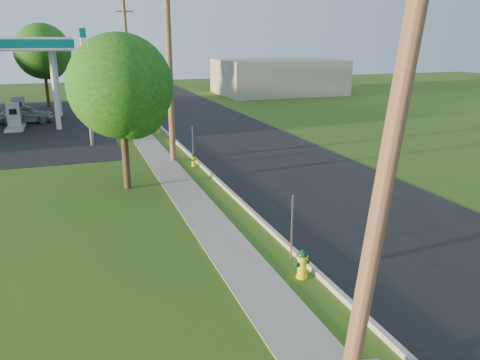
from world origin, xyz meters
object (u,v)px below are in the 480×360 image
Objects in this scene: utility_pole_mid at (169,66)px; hydrant_far at (158,129)px; hydrant_mid at (194,160)px; car_silver at (25,114)px; fuel_pump_se at (19,112)px; hydrant_near at (302,264)px; price_pylon at (84,54)px; utility_pole_far at (128,57)px; tree_lot at (44,54)px; utility_pole_near at (393,132)px; tree_verge at (123,91)px; fuel_pump_ne at (14,119)px.

hydrant_far is at bearing 85.73° from utility_pole_mid.
hydrant_mid is 19.31m from car_silver.
fuel_pump_se reaches higher than hydrant_near.
utility_pole_far is at bearing 72.67° from price_pylon.
utility_pole_mid is 14.63m from hydrant_near.
tree_lot is 10.72× the size of hydrant_far.
hydrant_near is at bearing -90.45° from hydrant_mid.
utility_pole_mid is at bearing 90.00° from utility_pole_near.
tree_verge is (-2.77, -22.15, -0.59)m from utility_pole_far.
car_silver is at bearing 118.42° from utility_pole_mid.
hydrant_mid is at bearing 87.41° from utility_pole_near.
hydrant_mid is 9.28m from hydrant_far.
fuel_pump_ne and fuel_pump_se have the same top height.
car_silver reaches higher than hydrant_near.
price_pylon is 20.54m from hydrant_near.
utility_pole_far is 9.84m from fuel_pump_se.
fuel_pump_ne reaches higher than hydrant_far.
utility_pole_mid reaches higher than utility_pole_far.
fuel_pump_se is (-8.90, 35.00, -4.08)m from utility_pole_near.
hydrant_mid is (9.65, -18.48, -0.40)m from fuel_pump_se.
hydrant_near is at bearing -88.83° from utility_pole_far.
price_pylon reaches higher than car_silver.
price_pylon is at bearing -56.31° from fuel_pump_ne.
utility_pole_near is at bearing -98.98° from hydrant_near.
hydrant_far is at bearing -128.93° from car_silver.
hydrant_far is 11.85m from car_silver.
fuel_pump_se is (-8.90, -1.00, -4.08)m from utility_pole_far.
hydrant_mid is at bearing -56.36° from price_pylon.
utility_pole_mid is 3.06× the size of fuel_pump_ne.
tree_verge is (6.13, -17.15, 3.49)m from fuel_pump_ne.
utility_pole_far is 2.97× the size of fuel_pump_ne.
utility_pole_far reaches higher than utility_pole_near.
utility_pole_far is 32.20m from hydrant_near.
tree_lot is at bearing 106.37° from hydrant_mid.
tree_verge is (6.13, -21.15, 3.49)m from fuel_pump_se.
utility_pole_mid reaches higher than utility_pole_near.
fuel_pump_ne is at bearing -90.00° from fuel_pump_se.
utility_pole_near is 32.51m from fuel_pump_ne.
hydrant_far is (0.58, -10.20, -4.45)m from utility_pole_far.
car_silver is (-5.63, 19.67, -3.51)m from tree_verge.
utility_pole_mid is at bearing -74.30° from tree_lot.
utility_pole_far is at bearing 93.27° from hydrant_far.
tree_verge is at bearing -70.34° from fuel_pump_ne.
fuel_pump_se is at bearing 135.86° from hydrant_far.
fuel_pump_se reaches higher than hydrant_mid.
fuel_pump_ne is 0.77× the size of car_silver.
utility_pole_far is 2.97× the size of fuel_pump_se.
car_silver is at bearing 78.78° from fuel_pump_ne.
tree_verge is 9.05× the size of hydrant_far.
price_pylon reaches higher than hydrant_far.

